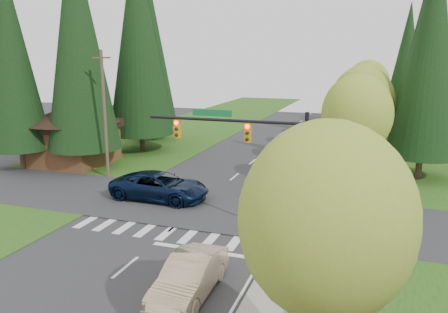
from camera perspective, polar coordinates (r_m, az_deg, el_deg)
The scene contains 33 objects.
ground at distance 21.91m, azimuth -11.34°, elevation -12.87°, with size 120.00×120.00×0.00m, color #28282B.
grass_east at distance 38.19m, azimuth 22.49°, elevation -2.41°, with size 14.00×110.00×0.06m, color #234C14.
grass_west at distance 44.63m, azimuth -12.94°, elevation 0.33°, with size 14.00×110.00×0.06m, color #234C14.
cross_street at distance 28.54m, azimuth -3.23°, elevation -6.46°, with size 120.00×8.00×0.10m, color #28282B.
sidewalk_east at distance 40.17m, azimuth 13.65°, elevation -1.02°, with size 1.80×80.00×0.13m, color gray.
curb_east at distance 40.25m, azimuth 12.45°, elevation -0.94°, with size 0.20×80.00×0.13m, color gray.
stone_wall_north at distance 47.82m, azimuth 16.64°, elevation 1.33°, with size 0.70×40.00×0.70m, color #4C4438.
traffic_signal at distance 22.65m, azimuth 3.53°, elevation 1.54°, with size 8.70×0.37×6.80m.
brown_building at distance 41.19m, azimuth -19.18°, elevation 3.33°, with size 8.40×8.40×5.40m.
utility_pole at distance 35.29m, azimuth -15.32°, elevation 5.40°, with size 1.60×0.24×10.00m.
decid_tree_0 at distance 31.18m, azimuth 16.95°, elevation 5.23°, with size 4.80×4.80×8.37m.
decid_tree_1 at distance 38.11m, azimuth 17.57°, elevation 6.77°, with size 5.20×5.20×8.80m.
decid_tree_2 at distance 45.08m, azimuth 17.61°, elevation 7.77°, with size 5.00×5.00×8.82m.
decid_tree_3 at distance 52.07m, azimuth 17.94°, elevation 8.05°, with size 5.00×5.00×8.55m.
decid_tree_4 at distance 59.03m, azimuth 18.24°, elevation 8.90°, with size 5.40×5.40×9.18m.
decid_tree_5 at distance 66.05m, azimuth 18.15°, elevation 8.79°, with size 4.80×4.80×8.30m.
decid_tree_6 at distance 73.02m, azimuth 18.37°, elevation 9.35°, with size 5.20×5.20×8.86m.
decid_tree_south at distance 11.72m, azimuth 13.18°, elevation -8.15°, with size 4.60×4.60×7.92m.
conifer_w_a at distance 38.73m, azimuth -18.55°, elevation 14.20°, with size 6.12×6.12×19.80m.
conifer_w_b at distance 43.70m, azimuth -18.43°, elevation 12.66°, with size 5.44×5.44×17.80m.
conifer_w_c at distance 44.88m, azimuth -11.16°, elevation 14.96°, with size 6.46×6.46×20.80m.
conifer_w_d at distance 40.44m, azimuth -25.90°, elevation 11.38°, with size 5.10×5.10×16.80m.
conifer_w_e at distance 51.07m, azimuth -9.67°, elevation 13.60°, with size 5.78×5.78×18.80m.
conifer_e_a at distance 37.12m, azimuth 25.36°, elevation 12.19°, with size 5.44×5.44×17.80m.
conifer_e_b at distance 51.17m, azimuth 24.98°, elevation 13.18°, with size 6.12×6.12×19.80m.
conifer_e_c at distance 65.04m, azimuth 22.77°, elevation 11.71°, with size 5.10×5.10×16.80m.
sedan_champagne at distance 18.19m, azimuth -4.54°, elevation -15.37°, with size 1.74×4.98×1.64m, color beige.
suv_navy at distance 29.82m, azimuth -8.38°, elevation -3.86°, with size 3.07×6.66×1.85m, color black.
parked_car_a at distance 34.25m, azimuth 10.26°, elevation -1.95°, with size 1.90×4.73×1.61m, color #ADACB1.
parked_car_b at distance 43.34m, azimuth 12.41°, elevation 0.93°, with size 2.03×4.99×1.45m, color slate.
parked_car_c at distance 52.37m, azimuth 13.61°, elevation 2.81°, with size 1.41×4.03×1.33m, color silver.
parked_car_d at distance 53.93m, azimuth 13.41°, elevation 3.16°, with size 1.70×4.24×1.44m, color white.
parked_car_e at distance 64.92m, azimuth 13.49°, elevation 4.77°, with size 2.12×5.21×1.51m, color #BABABF.
Camera 1 is at (10.26, -16.93, 9.38)m, focal length 35.00 mm.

